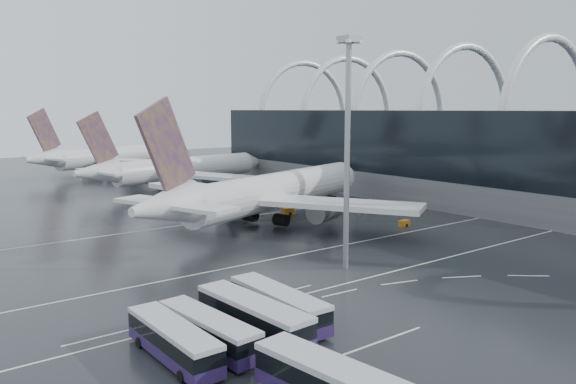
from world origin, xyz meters
TOP-DOWN VIEW (x-y plane):
  - ground at (0.00, 0.00)m, footprint 420.00×420.00m
  - terminal at (61.56, 19.84)m, footprint 42.00×160.00m
  - lane_marking_near at (0.00, -2.00)m, footprint 120.00×0.25m
  - lane_marking_mid at (0.00, 12.00)m, footprint 120.00×0.25m
  - lane_marking_far at (0.00, 40.00)m, footprint 120.00×0.25m
  - bus_bay_line_south at (-24.00, -16.00)m, footprint 28.00×0.25m
  - bus_bay_line_north at (-24.00, 0.00)m, footprint 28.00×0.25m
  - airliner_main at (6.83, 31.86)m, footprint 63.25×54.84m
  - airliner_gate_b at (13.68, 81.73)m, footprint 57.12×50.74m
  - airliner_gate_c at (11.50, 127.38)m, footprint 55.78×50.88m
  - bus_row_near_a at (-31.36, -8.22)m, footprint 2.98×12.20m
  - bus_row_near_b at (-28.03, -8.03)m, footprint 3.65×12.17m
  - bus_row_near_c at (-23.51, -8.16)m, footprint 3.89×13.81m
  - bus_row_near_d at (-19.66, -6.79)m, footprint 3.23×12.97m
  - floodlight_mast at (-1.89, 2.76)m, footprint 2.23×2.23m
  - gse_cart_belly_a at (24.33, 15.69)m, footprint 1.92×1.13m
  - gse_cart_belly_b at (28.15, 30.59)m, footprint 2.22×1.31m
  - gse_cart_belly_e at (14.65, 36.61)m, footprint 2.37×1.40m

SIDE VIEW (x-z plane):
  - ground at x=0.00m, z-range 0.00..0.00m
  - lane_marking_near at x=0.00m, z-range 0.00..0.01m
  - lane_marking_mid at x=0.00m, z-range 0.00..0.01m
  - lane_marking_far at x=0.00m, z-range 0.00..0.01m
  - bus_bay_line_south at x=-24.00m, z-range 0.00..0.01m
  - bus_bay_line_north at x=-24.00m, z-range 0.00..0.01m
  - gse_cart_belly_a at x=24.33m, z-range 0.00..1.05m
  - gse_cart_belly_b at x=28.15m, z-range 0.00..1.21m
  - gse_cart_belly_e at x=14.65m, z-range 0.00..1.29m
  - bus_row_near_b at x=-28.03m, z-range 0.15..3.10m
  - bus_row_near_a at x=-31.36m, z-range 0.15..3.15m
  - bus_row_near_d at x=-19.66m, z-range 0.16..3.34m
  - bus_row_near_c at x=-23.51m, z-range 0.17..3.53m
  - airliner_gate_b at x=13.68m, z-range -4.96..14.90m
  - airliner_gate_c at x=11.50m, z-range -5.15..15.45m
  - airliner_main at x=6.83m, z-range -5.49..16.51m
  - terminal at x=61.56m, z-range -6.58..28.32m
  - floodlight_mast at x=-1.89m, z-range 3.75..32.81m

